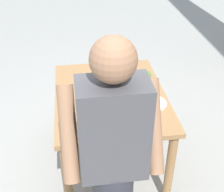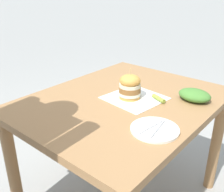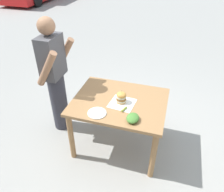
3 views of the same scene
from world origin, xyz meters
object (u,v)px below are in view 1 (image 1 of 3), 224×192
at_px(pickle_spear, 128,85).
at_px(side_plate_with_forks, 153,103).
at_px(patio_table, 110,106).
at_px(side_salad, 141,75).
at_px(sandwich, 113,85).
at_px(diner_across_table, 113,170).

bearing_deg(pickle_spear, side_plate_with_forks, 118.01).
distance_m(patio_table, side_salad, 0.42).
bearing_deg(sandwich, pickle_spear, -152.81).
bearing_deg(side_plate_with_forks, patio_table, -29.73).
distance_m(pickle_spear, side_salad, 0.20).
xyz_separation_m(side_plate_with_forks, side_salad, (0.00, -0.42, 0.03)).
distance_m(patio_table, diner_across_table, 0.99).
xyz_separation_m(pickle_spear, side_plate_with_forks, (-0.15, 0.29, -0.01)).
distance_m(patio_table, sandwich, 0.19).
distance_m(pickle_spear, diner_across_table, 1.09).
bearing_deg(diner_across_table, side_plate_with_forks, -119.67).
xyz_separation_m(patio_table, side_salad, (-0.32, -0.24, 0.15)).
xyz_separation_m(side_plate_with_forks, diner_across_table, (0.44, 0.77, 0.12)).
bearing_deg(diner_across_table, pickle_spear, -105.16).
distance_m(patio_table, pickle_spear, 0.24).
bearing_deg(side_plate_with_forks, diner_across_table, 60.33).
height_order(sandwich, pickle_spear, sandwich).
bearing_deg(sandwich, side_salad, -144.38).
relative_size(side_plate_with_forks, side_salad, 1.22).
bearing_deg(side_plate_with_forks, pickle_spear, -61.99).
xyz_separation_m(patio_table, side_plate_with_forks, (-0.32, 0.18, 0.12)).
bearing_deg(patio_table, sandwich, -132.77).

